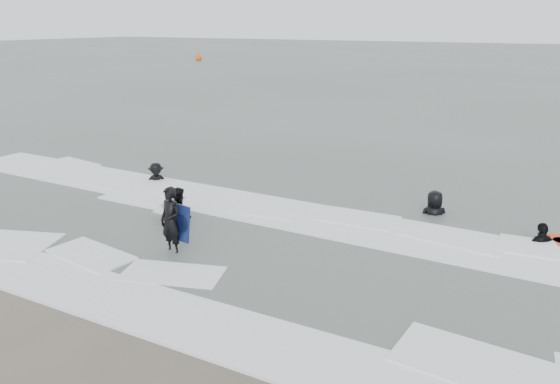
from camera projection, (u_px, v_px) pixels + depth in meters
The scene contains 10 objects.
ground at pixel (169, 299), 12.00m from camera, with size 320.00×320.00×0.00m, color brown.
sea at pixel (535, 64), 78.53m from camera, with size 320.00×320.00×0.00m, color #47544C.
surfer_centre at pixel (173, 253), 14.34m from camera, with size 0.67×0.44×1.84m, color black.
surfer_wading at pixel (180, 224), 16.43m from camera, with size 0.83×0.64×1.70m, color black.
surfer_breaker at pixel (157, 182), 20.71m from camera, with size 1.03×0.59×1.60m, color black.
surfer_right_near at pixel (541, 245), 14.91m from camera, with size 1.04×0.43×1.78m, color black.
surfer_right_far at pixel (434, 215), 17.18m from camera, with size 0.95×0.62×1.95m, color black.
surf_foam at pixel (257, 241), 15.07m from camera, with size 30.03×9.06×0.09m.
bodyboards at pixel (304, 222), 15.14m from camera, with size 11.22×6.18×1.25m.
buoy at pixel (198, 58), 84.73m from camera, with size 1.00×1.00×1.65m.
Camera 1 is at (7.41, -8.17, 5.83)m, focal length 35.00 mm.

